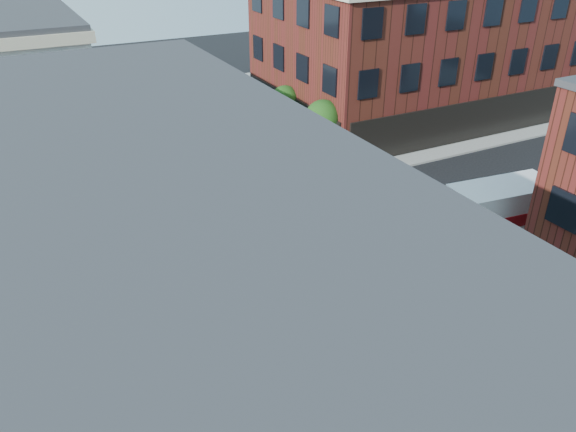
# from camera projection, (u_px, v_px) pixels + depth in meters

# --- Properties ---
(ground) EXTENTS (120.00, 120.00, 0.00)m
(ground) POSITION_uv_depth(u_px,v_px,m) (297.00, 247.00, 31.21)
(ground) COLOR black
(ground) RESTS_ON ground
(sidewalk_ne) EXTENTS (30.00, 30.00, 0.15)m
(sidewalk_ne) POSITION_uv_depth(u_px,v_px,m) (382.00, 98.00, 56.07)
(sidewalk_ne) COLOR gray
(sidewalk_ne) RESTS_ON ground
(building_ne) EXTENTS (25.00, 16.00, 12.00)m
(building_ne) POSITION_uv_depth(u_px,v_px,m) (417.00, 47.00, 49.14)
(building_ne) COLOR #431B10
(building_ne) RESTS_ON ground
(tree_near) EXTENTS (2.69, 2.69, 4.49)m
(tree_near) POSITION_uv_depth(u_px,v_px,m) (324.00, 120.00, 40.55)
(tree_near) COLOR black
(tree_near) RESTS_ON ground
(tree_far) EXTENTS (2.43, 2.43, 4.07)m
(tree_far) POSITION_uv_depth(u_px,v_px,m) (286.00, 102.00, 45.37)
(tree_far) COLOR black
(tree_far) RESTS_ON ground
(signal_pole) EXTENTS (1.29, 1.24, 4.60)m
(signal_pole) POSITION_uv_depth(u_px,v_px,m) (227.00, 306.00, 21.92)
(signal_pole) COLOR black
(signal_pole) RESTS_ON ground
(box_truck) EXTENTS (8.21, 3.32, 3.63)m
(box_truck) POSITION_uv_depth(u_px,v_px,m) (489.00, 216.00, 30.38)
(box_truck) COLOR white
(box_truck) RESTS_ON ground
(traffic_cone) EXTENTS (0.47, 0.47, 0.67)m
(traffic_cone) POSITION_uv_depth(u_px,v_px,m) (283.00, 317.00, 25.30)
(traffic_cone) COLOR #DA5909
(traffic_cone) RESTS_ON ground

